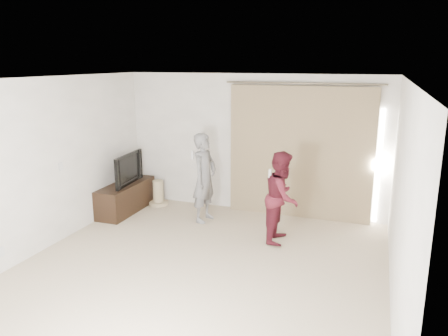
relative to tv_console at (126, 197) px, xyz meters
The scene contains 10 objects.
floor 2.94m from the tv_console, 39.33° to the right, with size 5.50×5.50×0.00m, color #BCAA8D.
wall_back 2.64m from the tv_console, 21.54° to the left, with size 5.00×0.04×2.60m, color white.
wall_left 2.13m from the tv_console, 97.22° to the right, with size 0.04×5.50×2.60m.
ceiling 3.74m from the tv_console, 39.33° to the right, with size 5.00×5.50×0.01m, color silver.
curtain 3.41m from the tv_console, 14.54° to the left, with size 2.80×0.11×2.46m.
tv_console is the anchor object (origin of this frame).
tv 0.57m from the tv_console, ahead, with size 1.02×0.13×0.59m, color black.
scratching_post 0.69m from the tv_console, 52.96° to the left, with size 0.38×0.38×0.50m.
person_man 1.71m from the tv_console, ahead, with size 0.47×0.63×1.60m.
person_woman 3.18m from the tv_console, ahead, with size 0.56×0.71×1.46m.
Camera 1 is at (2.19, -5.05, 2.82)m, focal length 35.00 mm.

